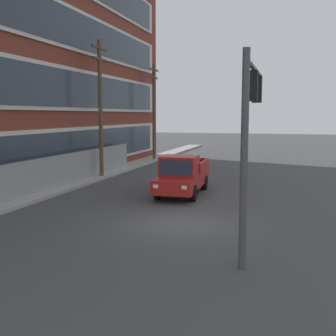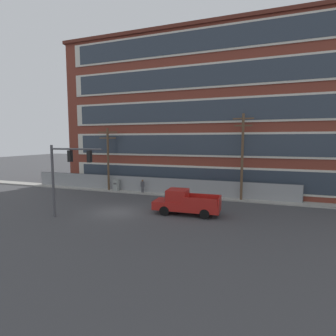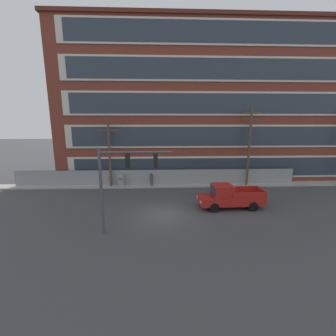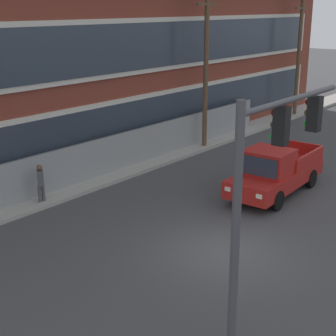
{
  "view_description": "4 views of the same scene",
  "coord_description": "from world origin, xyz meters",
  "px_view_note": "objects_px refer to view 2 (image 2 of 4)",
  "views": [
    {
      "loc": [
        -15.25,
        -4.06,
        4.16
      ],
      "look_at": [
        4.02,
        1.6,
        1.62
      ],
      "focal_mm": 45.0,
      "sensor_mm": 36.0,
      "label": 1
    },
    {
      "loc": [
        11.67,
        -19.55,
        6.24
      ],
      "look_at": [
        4.16,
        1.7,
        3.85
      ],
      "focal_mm": 28.0,
      "sensor_mm": 36.0,
      "label": 2
    },
    {
      "loc": [
        -0.32,
        -17.12,
        7.54
      ],
      "look_at": [
        0.6,
        5.47,
        2.76
      ],
      "focal_mm": 24.0,
      "sensor_mm": 36.0,
      "label": 3
    },
    {
      "loc": [
        -12.85,
        -8.17,
        7.65
      ],
      "look_at": [
        2.03,
        4.05,
        1.55
      ],
      "focal_mm": 55.0,
      "sensor_mm": 36.0,
      "label": 4
    }
  ],
  "objects_px": {
    "pickup_truck_red": "(185,203)",
    "pedestrian_near_cabinet": "(143,186)",
    "electrical_cabinet": "(116,186)",
    "utility_pole_near_corner": "(108,156)",
    "traffic_signal_mast": "(66,167)",
    "utility_pole_midblock": "(242,154)"
  },
  "relations": [
    {
      "from": "traffic_signal_mast",
      "to": "electrical_cabinet",
      "type": "bearing_deg",
      "value": 100.18
    },
    {
      "from": "utility_pole_midblock",
      "to": "pedestrian_near_cabinet",
      "type": "distance_m",
      "value": 11.8
    },
    {
      "from": "pickup_truck_red",
      "to": "pedestrian_near_cabinet",
      "type": "relative_size",
      "value": 3.38
    },
    {
      "from": "pickup_truck_red",
      "to": "utility_pole_midblock",
      "type": "height_order",
      "value": "utility_pole_midblock"
    },
    {
      "from": "traffic_signal_mast",
      "to": "utility_pole_midblock",
      "type": "distance_m",
      "value": 16.69
    },
    {
      "from": "pickup_truck_red",
      "to": "electrical_cabinet",
      "type": "bearing_deg",
      "value": 148.13
    },
    {
      "from": "pedestrian_near_cabinet",
      "to": "utility_pole_midblock",
      "type": "bearing_deg",
      "value": -0.02
    },
    {
      "from": "pickup_truck_red",
      "to": "utility_pole_near_corner",
      "type": "height_order",
      "value": "utility_pole_near_corner"
    },
    {
      "from": "pedestrian_near_cabinet",
      "to": "utility_pole_near_corner",
      "type": "bearing_deg",
      "value": 178.3
    },
    {
      "from": "utility_pole_near_corner",
      "to": "pedestrian_near_cabinet",
      "type": "xyz_separation_m",
      "value": [
        4.65,
        -0.14,
        -3.35
      ]
    },
    {
      "from": "pickup_truck_red",
      "to": "electrical_cabinet",
      "type": "relative_size",
      "value": 3.78
    },
    {
      "from": "traffic_signal_mast",
      "to": "pedestrian_near_cabinet",
      "type": "distance_m",
      "value": 11.36
    },
    {
      "from": "pedestrian_near_cabinet",
      "to": "traffic_signal_mast",
      "type": "bearing_deg",
      "value": -98.28
    },
    {
      "from": "traffic_signal_mast",
      "to": "utility_pole_near_corner",
      "type": "height_order",
      "value": "utility_pole_near_corner"
    },
    {
      "from": "electrical_cabinet",
      "to": "pedestrian_near_cabinet",
      "type": "relative_size",
      "value": 0.9
    },
    {
      "from": "pickup_truck_red",
      "to": "utility_pole_midblock",
      "type": "xyz_separation_m",
      "value": [
        4.15,
        6.56,
        3.88
      ]
    },
    {
      "from": "electrical_cabinet",
      "to": "utility_pole_midblock",
      "type": "bearing_deg",
      "value": 0.15
    },
    {
      "from": "pickup_truck_red",
      "to": "pedestrian_near_cabinet",
      "type": "xyz_separation_m",
      "value": [
        -6.99,
        6.57,
        -0.0
      ]
    },
    {
      "from": "utility_pole_midblock",
      "to": "electrical_cabinet",
      "type": "xyz_separation_m",
      "value": [
        -14.64,
        -0.04,
        -4.09
      ]
    },
    {
      "from": "traffic_signal_mast",
      "to": "pickup_truck_red",
      "type": "xyz_separation_m",
      "value": [
        8.56,
        4.23,
        -3.16
      ]
    },
    {
      "from": "utility_pole_near_corner",
      "to": "pedestrian_near_cabinet",
      "type": "distance_m",
      "value": 5.73
    },
    {
      "from": "utility_pole_near_corner",
      "to": "pedestrian_near_cabinet",
      "type": "bearing_deg",
      "value": -1.7
    }
  ]
}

